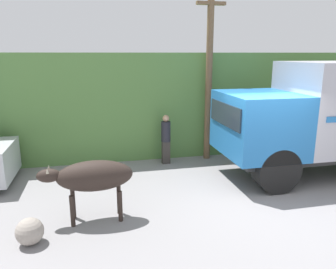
{
  "coord_description": "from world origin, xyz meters",
  "views": [
    {
      "loc": [
        -3.89,
        -6.62,
        3.39
      ],
      "look_at": [
        -2.29,
        0.47,
        1.58
      ],
      "focal_mm": 35.0,
      "sensor_mm": 36.0,
      "label": 1
    }
  ],
  "objects_px": {
    "brown_cow": "(93,177)",
    "utility_pole": "(209,70)",
    "roadside_rock": "(30,231)",
    "pedestrian_on_hill": "(166,137)"
  },
  "relations": [
    {
      "from": "brown_cow",
      "to": "utility_pole",
      "type": "height_order",
      "value": "utility_pole"
    },
    {
      "from": "utility_pole",
      "to": "roadside_rock",
      "type": "distance_m",
      "value": 6.84
    },
    {
      "from": "pedestrian_on_hill",
      "to": "utility_pole",
      "type": "distance_m",
      "value": 2.48
    },
    {
      "from": "brown_cow",
      "to": "pedestrian_on_hill",
      "type": "distance_m",
      "value": 3.91
    },
    {
      "from": "roadside_rock",
      "to": "utility_pole",
      "type": "bearing_deg",
      "value": 40.39
    },
    {
      "from": "utility_pole",
      "to": "brown_cow",
      "type": "bearing_deg",
      "value": -136.82
    },
    {
      "from": "brown_cow",
      "to": "pedestrian_on_hill",
      "type": "bearing_deg",
      "value": 54.91
    },
    {
      "from": "utility_pole",
      "to": "roadside_rock",
      "type": "relative_size",
      "value": 10.98
    },
    {
      "from": "utility_pole",
      "to": "roadside_rock",
      "type": "bearing_deg",
      "value": -139.61
    },
    {
      "from": "brown_cow",
      "to": "roadside_rock",
      "type": "distance_m",
      "value": 1.51
    }
  ]
}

